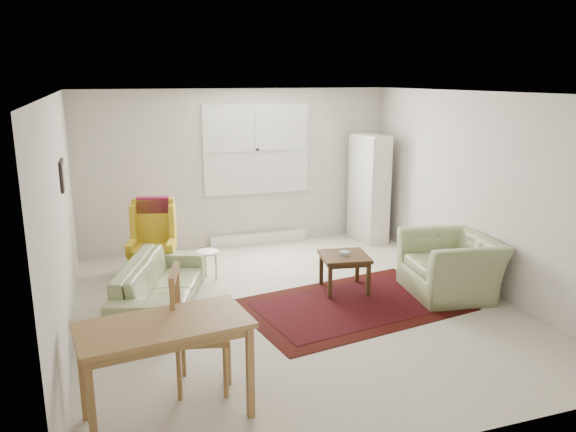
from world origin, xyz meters
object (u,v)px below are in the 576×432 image
object	(u,v)px
desk_chair	(202,329)
wingback_chair	(152,238)
desk	(166,371)
coffee_table	(344,272)
cabinet	(369,189)
sofa	(160,276)
armchair	(451,259)
stool	(208,265)

from	to	relation	value
desk_chair	wingback_chair	bearing A→B (deg)	15.97
desk	desk_chair	xyz separation A→B (m)	(0.36, 0.38, 0.13)
coffee_table	desk_chair	size ratio (longest dim) A/B	0.53
coffee_table	cabinet	bearing A→B (deg)	55.99
sofa	coffee_table	world-z (taller)	sofa
wingback_chair	coffee_table	size ratio (longest dim) A/B	1.79
cabinet	sofa	bearing A→B (deg)	-163.00
armchair	desk	bearing A→B (deg)	-59.43
sofa	desk_chair	size ratio (longest dim) A/B	1.76
cabinet	desk_chair	world-z (taller)	cabinet
armchair	desk	world-z (taller)	armchair
sofa	armchair	world-z (taller)	armchair
armchair	coffee_table	world-z (taller)	armchair
sofa	wingback_chair	size ratio (longest dim) A/B	1.85
armchair	wingback_chair	size ratio (longest dim) A/B	1.10
desk	desk_chair	size ratio (longest dim) A/B	1.19
wingback_chair	coffee_table	xyz separation A→B (m)	(2.26, -1.38, -0.28)
sofa	armchair	bearing A→B (deg)	-82.63
cabinet	desk_chair	size ratio (longest dim) A/B	1.60
coffee_table	desk_chair	distance (m)	2.76
armchair	desk	xyz separation A→B (m)	(-3.71, -1.57, -0.03)
coffee_table	desk	size ratio (longest dim) A/B	0.45
desk_chair	stool	bearing A→B (deg)	1.92
desk	stool	bearing A→B (deg)	73.30
armchair	wingback_chair	xyz separation A→B (m)	(-3.48, 1.91, 0.08)
armchair	sofa	bearing A→B (deg)	-94.41
desk	sofa	bearing A→B (deg)	85.01
cabinet	wingback_chair	bearing A→B (deg)	-179.49
sofa	wingback_chair	world-z (taller)	wingback_chair
armchair	coffee_table	xyz separation A→B (m)	(-1.22, 0.53, -0.21)
armchair	desk_chair	world-z (taller)	desk_chair
sofa	desk_chair	xyz separation A→B (m)	(0.16, -1.94, 0.16)
coffee_table	cabinet	distance (m)	2.47
sofa	wingback_chair	xyz separation A→B (m)	(0.03, 1.16, 0.13)
stool	desk	xyz separation A→B (m)	(-0.92, -3.06, 0.21)
sofa	wingback_chair	bearing A→B (deg)	17.82
wingback_chair	desk	bearing A→B (deg)	-79.84
coffee_table	cabinet	xyz separation A→B (m)	(1.33, 1.97, 0.64)
armchair	cabinet	size ratio (longest dim) A/B	0.65
coffee_table	stool	world-z (taller)	coffee_table
coffee_table	stool	size ratio (longest dim) A/B	1.45
sofa	wingback_chair	distance (m)	1.17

